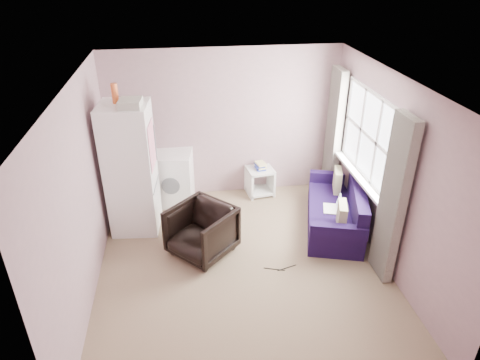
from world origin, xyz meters
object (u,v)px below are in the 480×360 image
object	(u,v)px
armchair	(201,229)
fridge	(131,169)
side_table	(260,179)
sofa	(338,212)
washing_machine	(173,176)

from	to	relation	value
armchair	fridge	xyz separation A→B (m)	(-0.94, 0.81, 0.60)
armchair	side_table	distance (m)	1.90
armchair	sofa	distance (m)	2.12
armchair	sofa	world-z (taller)	armchair
side_table	fridge	bearing A→B (deg)	-160.20
armchair	washing_machine	world-z (taller)	washing_machine
washing_machine	sofa	distance (m)	2.73
armchair	side_table	size ratio (longest dim) A/B	1.33
fridge	washing_machine	size ratio (longest dim) A/B	2.50
washing_machine	sofa	size ratio (longest dim) A/B	0.48
fridge	sofa	world-z (taller)	fridge
armchair	side_table	world-z (taller)	armchair
sofa	side_table	bearing A→B (deg)	145.86
side_table	washing_machine	bearing A→B (deg)	-178.79
washing_machine	side_table	distance (m)	1.49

